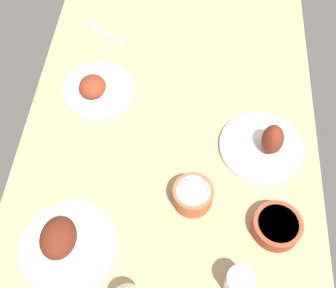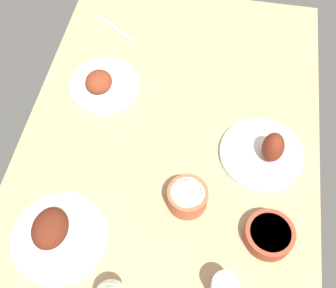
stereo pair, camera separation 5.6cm
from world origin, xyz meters
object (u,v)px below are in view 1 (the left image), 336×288
Objects in this scene: fork_loose at (102,31)px; water_tumbler at (239,283)px; plate_far_side at (265,145)px; bowl_sauce at (277,226)px; plate_near_viewer at (64,243)px; plate_center_main at (96,89)px; bowl_cream at (193,195)px.

water_tumbler is at bearing 153.73° from fork_loose.
plate_far_side is 25.11cm from bowl_sauce.
plate_near_viewer is 1.10× the size of plate_center_main.
plate_near_viewer reaches higher than bowl_cream.
plate_near_viewer is 1.02× the size of plate_far_side.
fork_loose is (-78.65, -3.80, -2.17)cm from plate_near_viewer.
plate_center_main is at bearing -179.14° from plate_near_viewer.
bowl_cream is 72.48cm from fork_loose.
water_tumbler reaches higher than fork_loose.
fork_loose is at bearing -139.69° from bowl_sauce.
plate_center_main is 55.99cm from plate_far_side.
plate_center_main is at bearing -107.61° from plate_far_side.
bowl_cream is at bearing 116.17° from plate_near_viewer.
plate_center_main reaches higher than bowl_cream.
water_tumbler reaches higher than plate_near_viewer.
bowl_cream is at bearing -47.70° from plate_far_side.
fork_loose is at bearing -177.23° from plate_near_viewer.
fork_loose is (-69.32, -58.81, -2.09)cm from bowl_sauce.
plate_near_viewer reaches higher than plate_center_main.
water_tumbler is at bearing 28.48° from bowl_cream.
plate_near_viewer is at bearing -98.57° from water_tumbler.
plate_far_side is at bearing 132.30° from bowl_cream.
plate_center_main is 2.07× the size of bowl_cream.
bowl_sauce is at bearing 53.06° from plate_center_main.
water_tumbler is at bearing 81.43° from plate_near_viewer.
bowl_cream is (18.42, -20.25, 0.83)cm from plate_far_side.
water_tumbler is at bearing 38.05° from plate_center_main.
plate_near_viewer is at bearing -56.87° from plate_far_side.
bowl_cream is 23.60cm from bowl_sauce.
plate_center_main is 73.69cm from water_tumbler.
plate_far_side is 2.83× the size of water_tumbler.
bowl_cream is (35.37, 33.12, 1.39)cm from plate_center_main.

